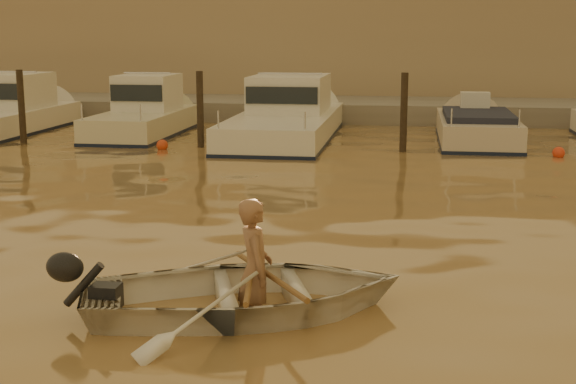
% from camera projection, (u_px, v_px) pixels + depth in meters
% --- Properties ---
extents(ground_plane, '(160.00, 160.00, 0.00)m').
position_uv_depth(ground_plane, '(406.00, 381.00, 7.03)').
color(ground_plane, olive).
rests_on(ground_plane, ground).
extents(dinghy, '(4.10, 3.48, 0.72)m').
position_uv_depth(dinghy, '(246.00, 292.00, 8.67)').
color(dinghy, white).
rests_on(dinghy, ground_plane).
extents(person, '(0.54, 0.66, 1.57)m').
position_uv_depth(person, '(255.00, 270.00, 8.64)').
color(person, '#95684A').
rests_on(person, dinghy).
extents(outboard_motor, '(0.98, 0.67, 0.70)m').
position_uv_depth(outboard_motor, '(104.00, 296.00, 8.40)').
color(outboard_motor, black).
rests_on(outboard_motor, dinghy).
extents(oar_port, '(1.13, 1.83, 0.13)m').
position_uv_depth(oar_port, '(269.00, 275.00, 8.68)').
color(oar_port, brown).
rests_on(oar_port, dinghy).
extents(oar_starboard, '(0.38, 2.08, 0.13)m').
position_uv_depth(oar_starboard, '(251.00, 276.00, 8.64)').
color(oar_starboard, brown).
rests_on(oar_starboard, dinghy).
extents(moored_boat_0, '(2.18, 6.97, 1.75)m').
position_uv_depth(moored_boat_0, '(5.00, 112.00, 24.22)').
color(moored_boat_0, white).
rests_on(moored_boat_0, ground_plane).
extents(moored_boat_1, '(2.01, 6.07, 1.75)m').
position_uv_depth(moored_boat_1, '(143.00, 114.00, 23.58)').
color(moored_boat_1, beige).
rests_on(moored_boat_1, ground_plane).
extents(moored_boat_2, '(2.64, 8.73, 1.75)m').
position_uv_depth(moored_boat_2, '(286.00, 116.00, 22.94)').
color(moored_boat_2, white).
rests_on(moored_boat_2, ground_plane).
extents(moored_boat_3, '(2.04, 5.90, 0.95)m').
position_uv_depth(moored_boat_3, '(476.00, 134.00, 22.23)').
color(moored_boat_3, beige).
rests_on(moored_boat_3, ground_plane).
extents(piling_0, '(0.18, 0.18, 2.20)m').
position_uv_depth(piling_0, '(22.00, 110.00, 21.78)').
color(piling_0, '#2D2319').
rests_on(piling_0, ground_plane).
extents(piling_1, '(0.18, 0.18, 2.20)m').
position_uv_depth(piling_1, '(200.00, 113.00, 21.04)').
color(piling_1, '#2D2319').
rests_on(piling_1, ground_plane).
extents(piling_2, '(0.18, 0.18, 2.20)m').
position_uv_depth(piling_2, '(404.00, 116.00, 20.26)').
color(piling_2, '#2D2319').
rests_on(piling_2, ground_plane).
extents(fender_b, '(0.30, 0.30, 0.30)m').
position_uv_depth(fender_b, '(162.00, 145.00, 20.87)').
color(fender_b, red).
rests_on(fender_b, ground_plane).
extents(fender_c, '(0.30, 0.30, 0.30)m').
position_uv_depth(fender_c, '(296.00, 150.00, 19.99)').
color(fender_c, silver).
rests_on(fender_c, ground_plane).
extents(fender_d, '(0.30, 0.30, 0.30)m').
position_uv_depth(fender_d, '(559.00, 153.00, 19.56)').
color(fender_d, red).
rests_on(fender_d, ground_plane).
extents(quay, '(52.00, 4.00, 1.00)m').
position_uv_depth(quay, '(411.00, 115.00, 27.84)').
color(quay, gray).
rests_on(quay, ground_plane).
extents(waterfront_building, '(46.00, 7.00, 4.80)m').
position_uv_depth(waterfront_building, '(413.00, 47.00, 32.73)').
color(waterfront_building, '#9E8466').
rests_on(waterfront_building, quay).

